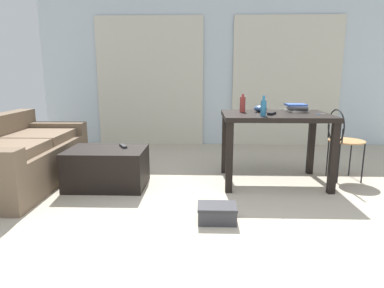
{
  "coord_description": "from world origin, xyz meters",
  "views": [
    {
      "loc": [
        -0.26,
        -2.19,
        1.21
      ],
      "look_at": [
        -0.38,
        1.47,
        0.43
      ],
      "focal_mm": 30.87,
      "sensor_mm": 36.0,
      "label": 1
    }
  ],
  "objects_px": {
    "bottle_near": "(263,108)",
    "book_stack": "(297,108)",
    "bottle_far": "(243,104)",
    "shoebox": "(217,213)",
    "tv_remote_on_table": "(272,113)",
    "wire_chair": "(341,136)",
    "scissors": "(320,114)",
    "coffee_table": "(107,168)",
    "bowl": "(261,109)",
    "craft_table": "(275,124)",
    "tv_remote_primary": "(123,146)",
    "couch": "(17,158)"
  },
  "relations": [
    {
      "from": "bowl",
      "to": "wire_chair",
      "type": "bearing_deg",
      "value": -0.91
    },
    {
      "from": "coffee_table",
      "to": "tv_remote_on_table",
      "type": "distance_m",
      "value": 1.87
    },
    {
      "from": "coffee_table",
      "to": "tv_remote_primary",
      "type": "xyz_separation_m",
      "value": [
        0.16,
        0.11,
        0.22
      ]
    },
    {
      "from": "bottle_far",
      "to": "tv_remote_on_table",
      "type": "bearing_deg",
      "value": -38.96
    },
    {
      "from": "wire_chair",
      "to": "shoebox",
      "type": "relative_size",
      "value": 2.56
    },
    {
      "from": "craft_table",
      "to": "tv_remote_on_table",
      "type": "bearing_deg",
      "value": -120.89
    },
    {
      "from": "wire_chair",
      "to": "tv_remote_on_table",
      "type": "xyz_separation_m",
      "value": [
        -0.85,
        -0.24,
        0.28
      ]
    },
    {
      "from": "bottle_far",
      "to": "bowl",
      "type": "bearing_deg",
      "value": 5.87
    },
    {
      "from": "tv_remote_on_table",
      "to": "bottle_near",
      "type": "bearing_deg",
      "value": -103.02
    },
    {
      "from": "book_stack",
      "to": "tv_remote_on_table",
      "type": "height_order",
      "value": "book_stack"
    },
    {
      "from": "couch",
      "to": "tv_remote_on_table",
      "type": "height_order",
      "value": "tv_remote_on_table"
    },
    {
      "from": "scissors",
      "to": "tv_remote_on_table",
      "type": "bearing_deg",
      "value": -173.33
    },
    {
      "from": "craft_table",
      "to": "bottle_far",
      "type": "height_order",
      "value": "bottle_far"
    },
    {
      "from": "wire_chair",
      "to": "scissors",
      "type": "bearing_deg",
      "value": -151.89
    },
    {
      "from": "coffee_table",
      "to": "tv_remote_primary",
      "type": "relative_size",
      "value": 4.62
    },
    {
      "from": "coffee_table",
      "to": "bottle_near",
      "type": "relative_size",
      "value": 3.98
    },
    {
      "from": "bottle_far",
      "to": "tv_remote_primary",
      "type": "height_order",
      "value": "bottle_far"
    },
    {
      "from": "coffee_table",
      "to": "bottle_far",
      "type": "xyz_separation_m",
      "value": [
        1.49,
        0.31,
        0.67
      ]
    },
    {
      "from": "scissors",
      "to": "tv_remote_primary",
      "type": "distance_m",
      "value": 2.17
    },
    {
      "from": "bottle_near",
      "to": "craft_table",
      "type": "bearing_deg",
      "value": 53.04
    },
    {
      "from": "bottle_near",
      "to": "scissors",
      "type": "xyz_separation_m",
      "value": [
        0.64,
        0.19,
        -0.08
      ]
    },
    {
      "from": "book_stack",
      "to": "scissors",
      "type": "bearing_deg",
      "value": -55.75
    },
    {
      "from": "coffee_table",
      "to": "bottle_far",
      "type": "height_order",
      "value": "bottle_far"
    },
    {
      "from": "bowl",
      "to": "scissors",
      "type": "distance_m",
      "value": 0.63
    },
    {
      "from": "wire_chair",
      "to": "book_stack",
      "type": "bearing_deg",
      "value": 170.4
    },
    {
      "from": "craft_table",
      "to": "bottle_near",
      "type": "relative_size",
      "value": 5.51
    },
    {
      "from": "tv_remote_primary",
      "to": "couch",
      "type": "bearing_deg",
      "value": 155.98
    },
    {
      "from": "scissors",
      "to": "tv_remote_primary",
      "type": "relative_size",
      "value": 0.54
    },
    {
      "from": "craft_table",
      "to": "bowl",
      "type": "bearing_deg",
      "value": 136.46
    },
    {
      "from": "bottle_far",
      "to": "coffee_table",
      "type": "bearing_deg",
      "value": -168.2
    },
    {
      "from": "tv_remote_primary",
      "to": "bowl",
      "type": "bearing_deg",
      "value": -18.84
    },
    {
      "from": "couch",
      "to": "craft_table",
      "type": "xyz_separation_m",
      "value": [
        2.85,
        0.15,
        0.37
      ]
    },
    {
      "from": "bottle_far",
      "to": "tv_remote_primary",
      "type": "distance_m",
      "value": 1.42
    },
    {
      "from": "coffee_table",
      "to": "craft_table",
      "type": "relative_size",
      "value": 0.72
    },
    {
      "from": "wire_chair",
      "to": "bottle_near",
      "type": "distance_m",
      "value": 1.09
    },
    {
      "from": "couch",
      "to": "tv_remote_primary",
      "type": "height_order",
      "value": "couch"
    },
    {
      "from": "bottle_near",
      "to": "tv_remote_on_table",
      "type": "distance_m",
      "value": 0.19
    },
    {
      "from": "craft_table",
      "to": "tv_remote_on_table",
      "type": "relative_size",
      "value": 7.21
    },
    {
      "from": "tv_remote_on_table",
      "to": "scissors",
      "type": "distance_m",
      "value": 0.53
    },
    {
      "from": "book_stack",
      "to": "shoebox",
      "type": "xyz_separation_m",
      "value": [
        -0.96,
        -1.27,
        -0.76
      ]
    },
    {
      "from": "bottle_near",
      "to": "book_stack",
      "type": "distance_m",
      "value": 0.65
    },
    {
      "from": "tv_remote_on_table",
      "to": "wire_chair",
      "type": "bearing_deg",
      "value": 44.06
    },
    {
      "from": "couch",
      "to": "craft_table",
      "type": "bearing_deg",
      "value": 3.07
    },
    {
      "from": "bottle_far",
      "to": "shoebox",
      "type": "height_order",
      "value": "bottle_far"
    },
    {
      "from": "tv_remote_on_table",
      "to": "shoebox",
      "type": "bearing_deg",
      "value": -94.32
    },
    {
      "from": "book_stack",
      "to": "tv_remote_primary",
      "type": "distance_m",
      "value": 2.03
    },
    {
      "from": "bowl",
      "to": "shoebox",
      "type": "distance_m",
      "value": 1.51
    },
    {
      "from": "bowl",
      "to": "tv_remote_primary",
      "type": "distance_m",
      "value": 1.6
    },
    {
      "from": "bottle_far",
      "to": "shoebox",
      "type": "distance_m",
      "value": 1.46
    },
    {
      "from": "bottle_near",
      "to": "bowl",
      "type": "relative_size",
      "value": 1.41
    }
  ]
}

